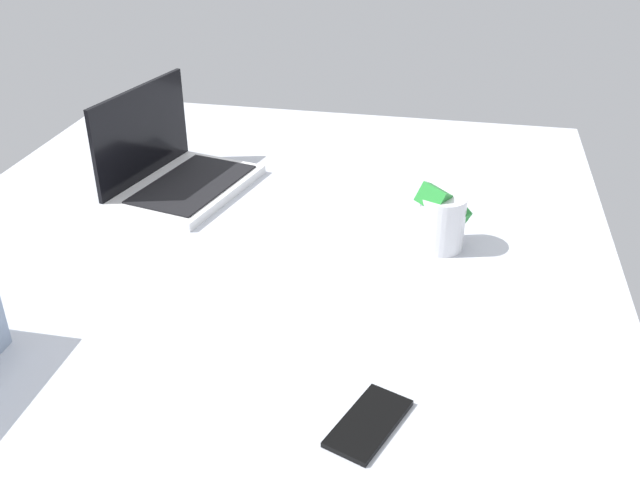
% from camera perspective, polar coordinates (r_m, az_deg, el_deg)
% --- Properties ---
extents(bed_mattress, '(1.80, 1.40, 0.18)m').
position_cam_1_polar(bed_mattress, '(1.40, -5.97, -5.46)').
color(bed_mattress, '#B7BCC6').
rests_on(bed_mattress, ground).
extents(laptop, '(0.37, 0.30, 0.23)m').
position_cam_1_polar(laptop, '(1.67, -11.55, 5.40)').
color(laptop, silver).
rests_on(laptop, bed_mattress).
extents(snack_cup, '(0.09, 0.11, 0.14)m').
position_cam_1_polar(snack_cup, '(1.40, 9.75, 1.55)').
color(snack_cup, silver).
rests_on(snack_cup, bed_mattress).
extents(cell_phone, '(0.16, 0.11, 0.01)m').
position_cam_1_polar(cell_phone, '(1.01, 3.92, -14.40)').
color(cell_phone, black).
rests_on(cell_phone, bed_mattress).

